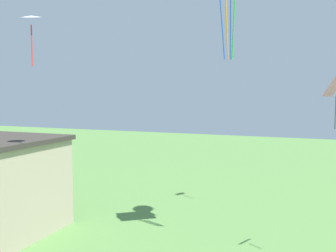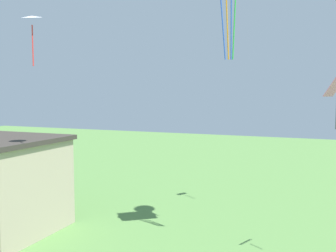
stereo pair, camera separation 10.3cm
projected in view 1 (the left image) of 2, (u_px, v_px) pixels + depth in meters
The scene contains 1 object.
kite_white_delta at pixel (31, 19), 14.70m from camera, with size 1.03×1.03×2.05m.
Camera 1 is at (4.62, -2.79, 7.11)m, focal length 40.00 mm.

